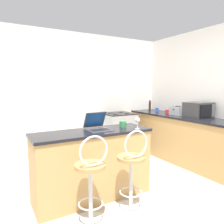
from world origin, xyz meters
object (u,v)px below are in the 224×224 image
Objects in this scene: microwave at (198,110)px; mug_blue at (157,110)px; stove_range at (118,134)px; bar_stool_far at (132,173)px; mug_red at (167,112)px; bar_stool_near at (91,183)px; laptop at (98,125)px; mug_green at (123,124)px; toaster at (178,111)px; pepper_mill at (150,105)px; wine_glass_short at (137,121)px.

microwave is 1.18m from mug_blue.
bar_stool_far is at bearing -117.37° from stove_range.
bar_stool_far is 2.38m from mug_red.
bar_stool_near is 10.23× the size of mug_red.
bar_stool_near is at bearing -144.21° from mug_blue.
microwave is at bearing 17.99° from bar_stool_far.
microwave is 0.76m from mug_red.
laptop is at bearing -130.47° from stove_range.
mug_red is (0.86, -0.59, 0.50)m from stove_range.
mug_green reaches higher than mug_red.
mug_green is at bearing -161.81° from toaster.
toaster is at bearing 24.55° from bar_stool_near.
microwave reaches higher than laptop.
pepper_mill is (2.55, 2.13, 0.56)m from bar_stool_near.
pepper_mill is (1.70, 1.79, -0.00)m from wine_glass_short.
laptop is 2.10m from microwave.
pepper_mill reaches higher than mug_red.
bar_stool_far is 0.78m from mug_green.
toaster is 0.29× the size of stove_range.
stove_range is 1.69m from mug_green.
laptop is 2.16m from toaster.
mug_green is at bearing -138.90° from pepper_mill.
mug_blue is (2.14, 1.23, -0.01)m from laptop.
mug_green is at bearing -177.92° from microwave.
bar_stool_far reaches higher than mug_green.
wine_glass_short is 1.76× the size of mug_blue.
bar_stool_far reaches higher than mug_red.
bar_stool_far is at bearing -143.76° from mug_red.
bar_stool_near and bar_stool_far have the same top height.
mug_blue and mug_green have the same top height.
bar_stool_far is 1.09× the size of stove_range.
bar_stool_far reaches higher than mug_blue.
toaster is at bearing -95.71° from pepper_mill.
stove_range is at bearing 62.63° from bar_stool_far.
laptop reaches higher than mug_green.
wine_glass_short reaches higher than mug_red.
bar_stool_far is 2.22m from stove_range.
stove_range is 5.76× the size of wine_glass_short.
laptop is 3.21× the size of mug_green.
mug_red is at bearing -100.33° from pepper_mill.
bar_stool_near is 1.00× the size of bar_stool_far.
toaster is 0.27m from mug_red.
bar_stool_far is at bearing -149.74° from toaster.
toaster is (-0.01, 0.49, -0.06)m from microwave.
bar_stool_near is at bearing -140.19° from pepper_mill.
microwave is at bearing 14.28° from bar_stool_near.
stove_range is 9.40× the size of mug_red.
mug_green is at bearing -119.38° from stove_range.
pepper_mill is 2.49× the size of mug_red.
mug_blue reaches higher than mug_red.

